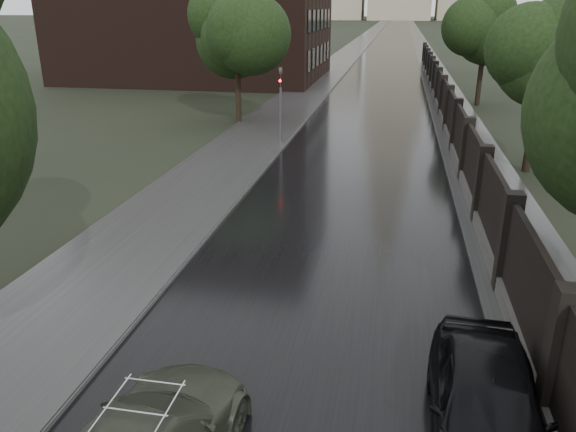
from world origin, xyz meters
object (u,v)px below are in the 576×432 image
Objects in this scene: tree_left_far at (236,36)px; tree_right_b at (543,57)px; car_right_near at (487,406)px; tree_right_c at (485,35)px; traffic_light at (281,99)px.

tree_left_far is 1.05× the size of tree_right_b.
tree_right_c is at bearing 85.75° from car_right_near.
tree_right_b is 1.75× the size of traffic_light.
tree_left_far is 17.45m from tree_right_b.
traffic_light is 22.20m from car_right_near.
traffic_light is at bearing -53.53° from tree_left_far.
tree_right_b reaches higher than car_right_near.
tree_right_c is at bearing 90.00° from tree_right_b.
tree_right_c is (15.50, 10.00, -0.29)m from tree_left_far.
car_right_near is (-4.10, -35.77, -4.15)m from tree_right_c.
tree_right_b is at bearing 79.29° from car_right_near.
tree_right_b is at bearing -14.24° from traffic_light.
tree_left_far reaches higher than tree_right_b.
tree_left_far is 28.52m from car_right_near.
tree_left_far is 1.58× the size of car_right_near.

